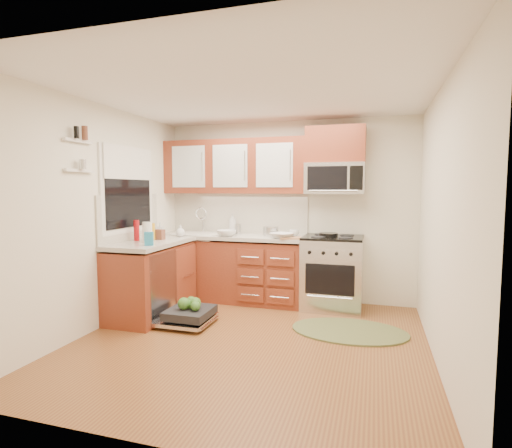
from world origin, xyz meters
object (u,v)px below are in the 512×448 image
(range, at_px, (332,272))
(stock_pot, at_px, (271,231))
(rug, at_px, (349,331))
(cup, at_px, (294,233))
(upper_cabinets, at_px, (234,167))
(bowl_b, at_px, (227,233))
(skillet, at_px, (328,235))
(dishwasher, at_px, (187,316))
(sink, at_px, (197,242))
(paper_towel_roll, at_px, (147,232))
(bowl_a, at_px, (282,235))
(cutting_board, at_px, (292,238))
(microwave, at_px, (335,178))

(range, bearing_deg, stock_pot, 178.33)
(rug, bearing_deg, cup, 132.99)
(upper_cabinets, relative_size, rug, 1.62)
(bowl_b, xyz_separation_m, cup, (0.89, 0.19, 0.01))
(range, xyz_separation_m, cup, (-0.51, 0.01, 0.50))
(rug, xyz_separation_m, skillet, (-0.33, 0.82, 0.96))
(dishwasher, distance_m, bowl_b, 1.29)
(sink, height_order, stock_pot, stock_pot)
(paper_towel_roll, height_order, cup, paper_towel_roll)
(upper_cabinets, xyz_separation_m, skillet, (1.35, -0.17, -0.90))
(bowl_a, bearing_deg, paper_towel_roll, -149.12)
(sink, height_order, rug, sink)
(sink, height_order, paper_towel_roll, paper_towel_roll)
(cutting_board, relative_size, bowl_b, 1.11)
(upper_cabinets, height_order, stock_pot, upper_cabinets)
(upper_cabinets, relative_size, cup, 16.32)
(skillet, height_order, paper_towel_roll, paper_towel_roll)
(rug, relative_size, bowl_a, 4.43)
(microwave, relative_size, dishwasher, 1.09)
(cutting_board, distance_m, paper_towel_roll, 1.79)
(range, bearing_deg, sink, -179.70)
(cutting_board, distance_m, cup, 0.22)
(microwave, distance_m, rug, 1.96)
(rug, bearing_deg, stock_pot, 142.24)
(rug, xyz_separation_m, bowl_b, (-1.68, 0.66, 0.96))
(paper_towel_roll, bearing_deg, range, 26.63)
(rug, relative_size, bowl_b, 4.83)
(cutting_board, height_order, bowl_b, bowl_b)
(microwave, bearing_deg, stock_pot, -173.51)
(sink, bearing_deg, rug, -20.62)
(rug, bearing_deg, range, 108.19)
(dishwasher, relative_size, cup, 5.57)
(paper_towel_roll, xyz_separation_m, bowl_a, (1.45, 0.87, -0.09))
(upper_cabinets, height_order, dishwasher, upper_cabinets)
(paper_towel_roll, bearing_deg, upper_cabinets, 60.28)
(rug, height_order, paper_towel_roll, paper_towel_roll)
(microwave, distance_m, dishwasher, 2.55)
(microwave, bearing_deg, paper_towel_roll, -150.79)
(skillet, relative_size, stock_pot, 1.13)
(skillet, bearing_deg, cutting_board, -157.05)
(cutting_board, bearing_deg, bowl_b, 178.10)
(sink, distance_m, cutting_board, 1.45)
(range, xyz_separation_m, cutting_board, (-0.50, -0.21, 0.46))
(bowl_b, bearing_deg, cup, 11.72)
(range, bearing_deg, bowl_b, -172.70)
(range, bearing_deg, rug, -71.81)
(stock_pot, height_order, paper_towel_roll, paper_towel_roll)
(range, distance_m, microwave, 1.23)
(bowl_a, bearing_deg, dishwasher, -133.53)
(microwave, height_order, dishwasher, microwave)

